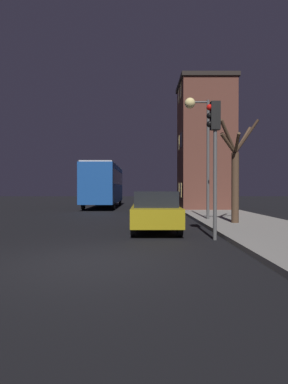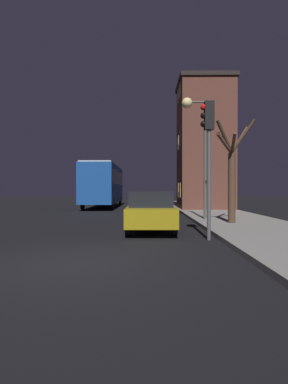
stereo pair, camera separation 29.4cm
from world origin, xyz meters
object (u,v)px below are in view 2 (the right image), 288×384
Objects in this scene: car_near_lane at (151,211)px; car_far_lane at (147,198)px; car_mid_lane at (147,201)px; traffic_light at (208,141)px; bus at (104,182)px; streetlamp at (195,127)px; bare_tree at (232,173)px.

car_far_lane is at bearing 90.47° from car_near_lane.
car_mid_lane is at bearing -89.96° from car_far_lane.
traffic_light is at bearing -84.12° from car_far_lane.
car_near_lane is at bearing -75.02° from bus.
streetlamp reaches higher than car_far_lane.
car_far_lane is at bearing 95.88° from traffic_light.
bare_tree is 15.96m from car_far_lane.
bare_tree is 0.99× the size of car_far_lane.
car_near_lane is at bearing -89.23° from car_mid_lane.
bare_tree is 9.37m from car_mid_lane.
bus is at bearing 108.95° from traffic_light.
bare_tree is 1.04× the size of car_mid_lane.
bus reaches higher than car_far_lane.
streetlamp is 8.16m from car_mid_lane.
bare_tree is at bearing -51.79° from streetlamp.
traffic_light is 1.00× the size of bare_tree.
traffic_light is (-0.42, -5.22, -1.50)m from streetlamp.
streetlamp is 5.52m from car_near_lane.
traffic_light is 0.45× the size of bus.
streetlamp is 1.35× the size of traffic_light.
streetlamp is 1.35× the size of bare_tree.
streetlamp is 1.40× the size of car_mid_lane.
car_mid_lane is 6.98m from car_far_lane.
car_near_lane is (-1.81, 2.00, -2.38)m from traffic_light.
traffic_light reaches higher than car_near_lane.
bus is (-7.57, 13.41, -0.13)m from bare_tree.
car_near_lane reaches higher than car_far_lane.
bus is at bearing 128.01° from car_mid_lane.
bare_tree is at bearing -60.55° from bus.
traffic_light is 1.04× the size of car_mid_lane.
streetlamp is 5.45m from traffic_light.
traffic_light is 17.93m from bus.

